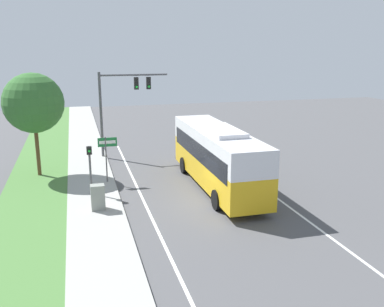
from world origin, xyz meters
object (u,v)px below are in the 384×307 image
at_px(street_sign, 107,151).
at_px(bus, 217,154).
at_px(pedestrian_signal, 90,162).
at_px(utility_cabinet, 98,197).
at_px(signal_gantry, 121,98).

bearing_deg(street_sign, bus, -21.91).
relative_size(bus, pedestrian_signal, 3.86).
xyz_separation_m(street_sign, utility_cabinet, (-0.86, -4.54, -1.27)).
distance_m(signal_gantry, street_sign, 7.07).
relative_size(bus, street_sign, 3.79).
height_order(bus, street_sign, bus).
bearing_deg(pedestrian_signal, street_sign, 62.14).
relative_size(bus, utility_cabinet, 8.49).
relative_size(pedestrian_signal, utility_cabinet, 2.20).
distance_m(signal_gantry, utility_cabinet, 11.85).
height_order(signal_gantry, street_sign, signal_gantry).
xyz_separation_m(signal_gantry, pedestrian_signal, (-2.73, -8.49, -2.53)).
bearing_deg(utility_cabinet, signal_gantry, 77.17).
distance_m(bus, pedestrian_signal, 7.26).
bearing_deg(bus, utility_cabinet, -163.63).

